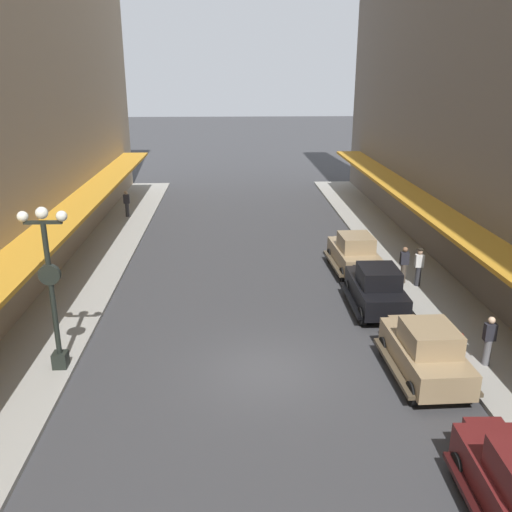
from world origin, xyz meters
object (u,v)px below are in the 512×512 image
at_px(parked_car_3, 426,350).
at_px(pedestrian_1, 404,265).
at_px(pedestrian_3, 489,340).
at_px(fire_hydrant, 460,345).
at_px(pedestrian_0, 127,204).
at_px(parked_car_1, 354,252).
at_px(pedestrian_4, 419,267).
at_px(parked_car_0, 376,287).
at_px(lamp_post_with_clock, 51,283).

xyz_separation_m(parked_car_3, pedestrian_1, (1.65, 7.56, 0.05)).
bearing_deg(pedestrian_3, fire_hydrant, 138.72).
xyz_separation_m(pedestrian_0, pedestrian_1, (14.05, -12.19, 0.00)).
height_order(pedestrian_1, pedestrian_3, same).
bearing_deg(parked_car_1, fire_hydrant, -79.07).
bearing_deg(pedestrian_4, parked_car_3, -106.84).
xyz_separation_m(pedestrian_1, pedestrian_3, (0.51, -7.10, 0.00)).
distance_m(fire_hydrant, pedestrian_3, 0.96).
height_order(parked_car_0, pedestrian_4, parked_car_0).
height_order(parked_car_1, pedestrian_4, parked_car_1).
xyz_separation_m(fire_hydrant, pedestrian_1, (0.13, 6.53, 0.43)).
xyz_separation_m(parked_car_0, parked_car_3, (0.20, -5.11, 0.00)).
bearing_deg(pedestrian_1, pedestrian_3, -85.88).
xyz_separation_m(parked_car_3, fire_hydrant, (1.52, 1.03, -0.38)).
distance_m(parked_car_0, pedestrian_4, 3.17).
xyz_separation_m(parked_car_1, fire_hydrant, (1.63, -8.45, -0.38)).
xyz_separation_m(parked_car_3, pedestrian_4, (2.18, 7.21, 0.07)).
height_order(parked_car_0, fire_hydrant, parked_car_0).
relative_size(parked_car_0, fire_hydrant, 5.22).
bearing_deg(lamp_post_with_clock, pedestrian_3, -2.01).
bearing_deg(lamp_post_with_clock, pedestrian_1, 27.23).
bearing_deg(pedestrian_3, parked_car_1, 104.16).
distance_m(parked_car_1, pedestrian_0, 16.01).
distance_m(parked_car_0, fire_hydrant, 4.45).
xyz_separation_m(lamp_post_with_clock, pedestrian_4, (13.42, 6.28, -1.97)).
xyz_separation_m(fire_hydrant, pedestrian_3, (0.64, -0.56, 0.43)).
distance_m(lamp_post_with_clock, pedestrian_4, 14.94).
bearing_deg(pedestrian_4, pedestrian_0, 139.29).
relative_size(lamp_post_with_clock, pedestrian_1, 3.15).
height_order(parked_car_3, lamp_post_with_clock, lamp_post_with_clock).
relative_size(lamp_post_with_clock, pedestrian_0, 3.15).
relative_size(parked_car_0, parked_car_3, 1.00).
height_order(parked_car_1, fire_hydrant, parked_car_1).
distance_m(parked_car_0, lamp_post_with_clock, 11.98).
distance_m(parked_car_0, parked_car_1, 4.37).
relative_size(lamp_post_with_clock, pedestrian_4, 3.09).
distance_m(parked_car_1, parked_car_3, 9.48).
height_order(parked_car_3, fire_hydrant, parked_car_3).
xyz_separation_m(parked_car_0, pedestrian_3, (2.36, -4.65, 0.05)).
bearing_deg(parked_car_0, parked_car_3, -87.81).
height_order(parked_car_0, pedestrian_3, parked_car_0).
relative_size(pedestrian_1, pedestrian_4, 0.98).
height_order(lamp_post_with_clock, pedestrian_0, lamp_post_with_clock).
relative_size(parked_car_0, pedestrian_1, 2.61).
bearing_deg(parked_car_0, pedestrian_0, 129.81).
bearing_deg(pedestrian_4, lamp_post_with_clock, -154.93).
bearing_deg(fire_hydrant, pedestrian_4, 83.86).
distance_m(lamp_post_with_clock, fire_hydrant, 12.98).
bearing_deg(parked_car_0, pedestrian_3, -63.12).
height_order(lamp_post_with_clock, pedestrian_3, lamp_post_with_clock).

